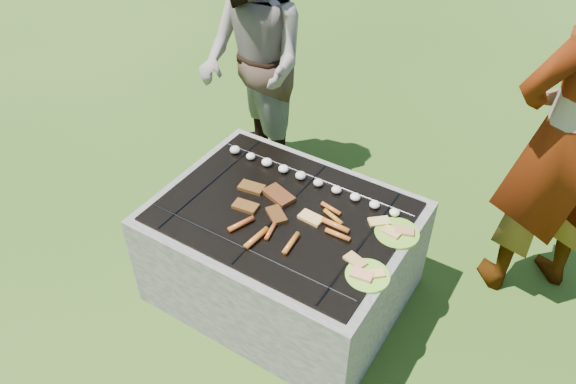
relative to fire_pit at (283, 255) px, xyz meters
name	(u,v)px	position (x,y,z in m)	size (l,w,h in m)	color
lawn	(283,288)	(0.00, 0.00, -0.28)	(60.00, 60.00, 0.00)	#224310
fire_pit	(283,255)	(0.00, 0.00, 0.00)	(1.30, 1.00, 0.62)	#A59C92
mushrooms	(304,177)	(-0.04, 0.27, 0.35)	(1.06, 0.06, 0.04)	beige
pork_slabs	(266,199)	(-0.11, 0.02, 0.34)	(0.38, 0.28, 0.02)	brown
sausages	(296,229)	(0.13, -0.09, 0.34)	(0.54, 0.48, 0.03)	orange
bread_on_grate	(342,230)	(0.33, 0.03, 0.34)	(0.44, 0.40, 0.02)	#E7CB76
plate_far	(397,233)	(0.56, 0.16, 0.33)	(0.22, 0.22, 0.03)	#B1CF31
plate_near	(367,275)	(0.56, -0.16, 0.33)	(0.26, 0.26, 0.03)	#B1D432
cook	(572,140)	(1.13, 0.82, 0.70)	(0.72, 0.47, 1.97)	gray
bystander	(252,65)	(-0.78, 0.86, 0.56)	(0.82, 0.64, 1.68)	#A08F85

